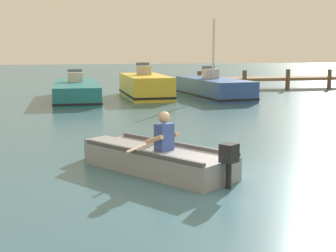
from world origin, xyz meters
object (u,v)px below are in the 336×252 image
(moored_boat_teal, at_px, (76,92))
(moored_boat_yellow, at_px, (145,87))
(moored_boat_blue, at_px, (214,89))
(rowboat_with_person, at_px, (156,158))

(moored_boat_teal, relative_size, moored_boat_yellow, 1.33)
(moored_boat_yellow, height_order, moored_boat_blue, moored_boat_blue)
(moored_boat_blue, bearing_deg, rowboat_with_person, -112.06)
(moored_boat_yellow, xyz_separation_m, moored_boat_blue, (3.14, -0.88, -0.07))
(moored_boat_yellow, bearing_deg, moored_boat_teal, -174.67)
(moored_boat_teal, bearing_deg, moored_boat_blue, -5.16)
(rowboat_with_person, relative_size, moored_boat_blue, 0.62)
(moored_boat_yellow, bearing_deg, moored_boat_blue, -15.68)
(rowboat_with_person, bearing_deg, moored_boat_teal, 95.51)
(rowboat_with_person, bearing_deg, moored_boat_yellow, 81.66)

